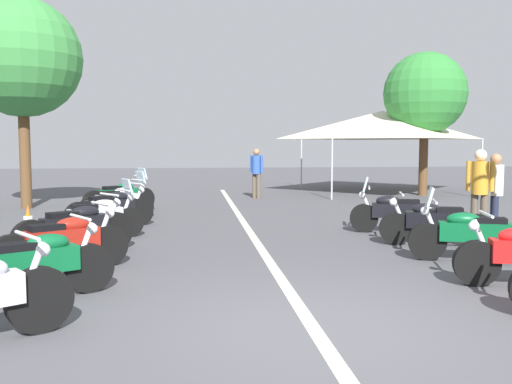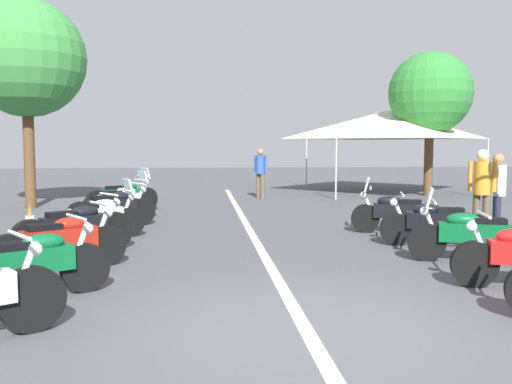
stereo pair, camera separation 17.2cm
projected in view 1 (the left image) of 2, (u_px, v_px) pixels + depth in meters
ground_plane at (314, 330)px, 5.69m from camera, size 80.00×80.00×0.00m
lane_centre_stripe at (253, 236)px, 11.47m from camera, size 23.65×0.16×0.01m
motorcycle_left_row_1 at (35, 264)px, 6.69m from camera, size 1.19×1.78×0.99m
motorcycle_left_row_2 at (63, 242)px, 8.21m from camera, size 1.25×1.81×1.00m
motorcycle_left_row_3 at (76, 228)px, 9.51m from camera, size 1.43×1.82×1.02m
motorcycle_left_row_4 at (97, 217)px, 11.00m from camera, size 1.09×1.81×1.19m
motorcycle_left_row_5 at (111, 208)px, 12.58m from camera, size 1.24×1.85×1.00m
motorcycle_left_row_6 at (118, 201)px, 13.93m from camera, size 1.23×1.74×1.21m
motorcycle_left_row_7 at (121, 196)px, 15.44m from camera, size 1.38×1.84×1.22m
motorcycle_right_row_2 at (473, 234)px, 8.93m from camera, size 0.94×2.01×1.20m
motorcycle_right_row_3 at (435, 222)px, 10.39m from camera, size 0.88×2.05×0.98m
motorcycle_right_row_4 at (395, 212)px, 11.88m from camera, size 0.89×1.93×1.19m
traffic_cone_1 at (28, 220)px, 11.77m from camera, size 0.36×0.36×0.61m
bystander_0 at (256, 169)px, 19.49m from camera, size 0.38×0.42×1.74m
bystander_1 at (480, 186)px, 11.17m from camera, size 0.32×0.47×1.79m
bystander_2 at (495, 188)px, 11.43m from camera, size 0.49×0.32×1.70m
roadside_tree_0 at (22, 58)px, 16.13m from camera, size 3.44×3.44×6.11m
roadside_tree_1 at (425, 94)px, 20.40m from camera, size 3.01×3.01×5.24m
event_tent at (383, 125)px, 21.87m from camera, size 5.99×5.99×3.20m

